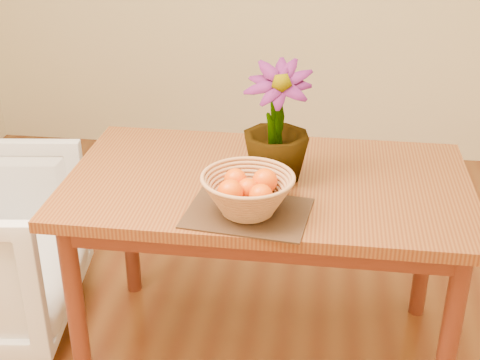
# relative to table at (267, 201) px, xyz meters

# --- Properties ---
(table) EXTENTS (1.40, 0.80, 0.75)m
(table) POSITION_rel_table_xyz_m (0.00, 0.00, 0.00)
(table) COLOR brown
(table) RESTS_ON floor
(placemat) EXTENTS (0.41, 0.32, 0.01)m
(placemat) POSITION_rel_table_xyz_m (-0.04, -0.25, 0.09)
(placemat) COLOR #3A2215
(placemat) RESTS_ON table
(wicker_basket) EXTENTS (0.29, 0.29, 0.12)m
(wicker_basket) POSITION_rel_table_xyz_m (-0.04, -0.25, 0.15)
(wicker_basket) COLOR #BC814E
(wicker_basket) RESTS_ON placemat
(orange_pile) EXTENTS (0.18, 0.17, 0.08)m
(orange_pile) POSITION_rel_table_xyz_m (-0.04, -0.25, 0.18)
(orange_pile) COLOR #E75B03
(orange_pile) RESTS_ON wicker_basket
(potted_plant) EXTENTS (0.25, 0.25, 0.41)m
(potted_plant) POSITION_rel_table_xyz_m (0.02, 0.01, 0.29)
(potted_plant) COLOR #1A4B15
(potted_plant) RESTS_ON table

